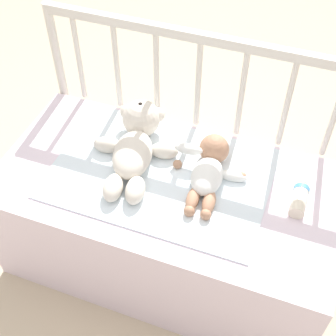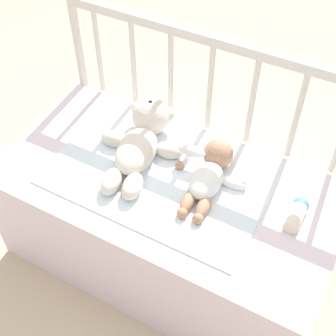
% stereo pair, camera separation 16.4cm
% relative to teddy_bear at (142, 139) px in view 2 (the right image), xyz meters
% --- Properties ---
extents(ground_plane, '(12.00, 12.00, 0.00)m').
position_rel_teddy_bear_xyz_m(ground_plane, '(0.16, -0.10, -0.54)').
color(ground_plane, '#C6B293').
extents(crib_mattress, '(1.25, 0.63, 0.49)m').
position_rel_teddy_bear_xyz_m(crib_mattress, '(0.16, -0.10, -0.30)').
color(crib_mattress, silver).
rests_on(crib_mattress, ground_plane).
extents(crib_rail, '(1.25, 0.04, 0.90)m').
position_rel_teddy_bear_xyz_m(crib_rail, '(0.16, 0.24, 0.08)').
color(crib_rail, beige).
rests_on(crib_rail, ground_plane).
extents(blanket, '(0.78, 0.54, 0.01)m').
position_rel_teddy_bear_xyz_m(blanket, '(0.13, -0.07, -0.05)').
color(blanket, white).
rests_on(blanket, crib_mattress).
extents(teddy_bear, '(0.33, 0.47, 0.15)m').
position_rel_teddy_bear_xyz_m(teddy_bear, '(0.00, 0.00, 0.00)').
color(teddy_bear, silver).
rests_on(teddy_bear, crib_mattress).
extents(baby, '(0.29, 0.35, 0.11)m').
position_rel_teddy_bear_xyz_m(baby, '(0.29, -0.02, -0.01)').
color(baby, white).
rests_on(baby, crib_mattress).
extents(baby_bottle, '(0.05, 0.15, 0.05)m').
position_rel_teddy_bear_xyz_m(baby_bottle, '(0.62, -0.03, -0.03)').
color(baby_bottle, '#F4E5CC').
rests_on(baby_bottle, crib_mattress).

